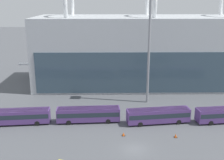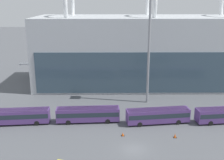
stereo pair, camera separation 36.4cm
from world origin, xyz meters
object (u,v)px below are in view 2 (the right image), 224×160
Objects in this scene: floodlight_mast at (150,26)px; airliner_at_gate_near at (74,58)px; traffic_cone_1 at (175,136)px; shuttle_bus_1 at (17,116)px; traffic_cone_0 at (123,134)px; shuttle_bus_2 at (88,114)px; shuttle_bus_3 at (158,115)px.

airliner_at_gate_near is at bearing 127.81° from floodlight_mast.
floodlight_mast is (21.30, -27.45, 13.06)m from airliner_at_gate_near.
airliner_at_gate_near is 52.15m from traffic_cone_1.
airliner_at_gate_near is 40.44m from shuttle_bus_1.
floodlight_mast is 26.39m from traffic_cone_0.
traffic_cone_0 is at bearing -45.61° from shuttle_bus_2.
shuttle_bus_2 is 0.99× the size of shuttle_bus_3.
shuttle_bus_3 reaches higher than traffic_cone_1.
shuttle_bus_1 is 19.98× the size of traffic_cone_0.
airliner_at_gate_near is 45.47m from shuttle_bus_3.
airliner_at_gate_near is at bearing 75.36° from shuttle_bus_1.
traffic_cone_1 is (2.77, -18.52, -18.27)m from floodlight_mast.
shuttle_bus_2 is (14.33, 0.85, 0.00)m from shuttle_bus_1.
floodlight_mast is 45.80× the size of traffic_cone_0.
traffic_cone_1 reaches higher than traffic_cone_0.
traffic_cone_1 is (30.85, -6.28, -1.43)m from shuttle_bus_1.
shuttle_bus_3 is at bearing -4.91° from shuttle_bus_1.
floodlight_mast is (13.75, 11.39, 16.85)m from shuttle_bus_2.
shuttle_bus_1 is at bearing 168.50° from traffic_cone_1.
airliner_at_gate_near reaches higher than shuttle_bus_1.
airliner_at_gate_near is at bearing 97.81° from shuttle_bus_2.
floodlight_mast is 38.69× the size of traffic_cone_1.
airliner_at_gate_near is 2.77× the size of shuttle_bus_2.
traffic_cone_0 is (14.48, -45.17, -5.27)m from airliner_at_gate_near.
shuttle_bus_3 is 16.94× the size of traffic_cone_1.
airliner_at_gate_near is 55.19× the size of traffic_cone_0.
shuttle_bus_2 is at bearing 137.58° from traffic_cone_0.
shuttle_bus_2 is (7.55, -38.84, -3.78)m from airliner_at_gate_near.
shuttle_bus_2 is 16.81× the size of traffic_cone_1.
airliner_at_gate_near is 2.76× the size of shuttle_bus_1.
shuttle_bus_3 is at bearing -6.51° from shuttle_bus_2.
shuttle_bus_2 reaches higher than traffic_cone_0.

